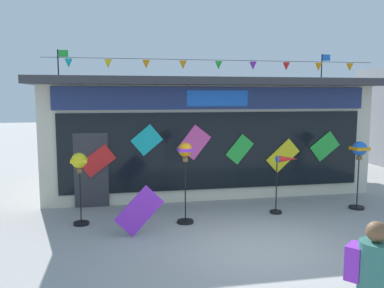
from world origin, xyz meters
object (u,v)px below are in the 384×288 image
(kite_shop_building, at_px, (198,132))
(wind_spinner_center_right, at_px, (359,156))
(wind_spinner_far_left, at_px, (79,169))
(wind_spinner_left, at_px, (185,163))
(wind_spinner_center_left, at_px, (284,171))
(display_kite_on_ground, at_px, (139,211))

(kite_shop_building, distance_m, wind_spinner_center_right, 5.36)
(kite_shop_building, bearing_deg, wind_spinner_far_left, -131.55)
(wind_spinner_center_right, bearing_deg, wind_spinner_far_left, 179.99)
(kite_shop_building, distance_m, wind_spinner_far_left, 5.47)
(wind_spinner_far_left, bearing_deg, wind_spinner_left, -7.71)
(wind_spinner_center_left, bearing_deg, display_kite_on_ground, -164.99)
(wind_spinner_left, height_order, wind_spinner_center_right, wind_spinner_left)
(kite_shop_building, relative_size, wind_spinner_left, 5.24)
(wind_spinner_far_left, bearing_deg, wind_spinner_center_left, 0.17)
(wind_spinner_far_left, relative_size, display_kite_on_ground, 1.70)
(wind_spinner_center_right, bearing_deg, kite_shop_building, 130.27)
(display_kite_on_ground, bearing_deg, wind_spinner_center_left, 15.01)
(wind_spinner_left, xyz_separation_m, display_kite_on_ground, (-1.11, -0.65, -0.90))
(kite_shop_building, bearing_deg, wind_spinner_center_right, -49.73)
(wind_spinner_center_right, bearing_deg, display_kite_on_ground, -170.40)
(kite_shop_building, distance_m, display_kite_on_ground, 5.70)
(wind_spinner_center_left, distance_m, display_kite_on_ground, 3.88)
(kite_shop_building, height_order, wind_spinner_far_left, kite_shop_building)
(wind_spinner_center_left, relative_size, display_kite_on_ground, 1.50)
(wind_spinner_left, distance_m, wind_spinner_center_left, 2.65)
(wind_spinner_far_left, distance_m, wind_spinner_center_left, 5.01)
(wind_spinner_center_left, xyz_separation_m, display_kite_on_ground, (-3.71, -0.99, -0.54))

